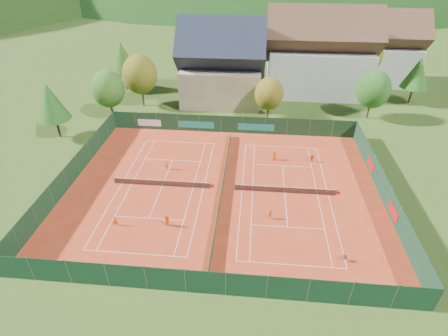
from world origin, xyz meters
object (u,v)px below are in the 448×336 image
player_right_far_b (312,158)px  chalet (222,67)px  player_left_far (167,165)px  player_right_near (270,214)px  ball_hopper (345,257)px  player_left_near (115,221)px  player_right_far_a (274,155)px  hotel_block_b (379,52)px  hotel_block_a (319,57)px  player_left_mid (167,221)px

player_right_far_b → chalet: bearing=-67.6°
player_left_far → player_right_near: (14.27, -9.09, -0.09)m
chalet → player_right_near: bearing=-75.6°
ball_hopper → player_right_far_b: player_right_far_b is taller
chalet → player_left_near: 39.31m
player_right_near → player_right_far_a: bearing=29.1°
hotel_block_b → player_left_far: bearing=-133.7°
player_right_far_a → player_left_near: bearing=51.2°
hotel_block_a → player_left_mid: hotel_block_a is taller
hotel_block_a → player_right_far_a: (-9.18, -28.08, -6.62)m
player_left_far → player_right_far_a: player_right_far_a is taller
player_left_mid → hotel_block_a: bearing=87.2°
ball_hopper → player_right_far_b: size_ratio=0.64×
player_left_mid → player_right_far_a: 19.81m
hotel_block_a → player_left_far: size_ratio=15.20×
player_left_far → player_right_far_b: 20.88m
hotel_block_b → player_right_far_a: (-23.18, -36.08, -5.86)m
hotel_block_a → hotel_block_b: bearing=29.7°
player_right_near → player_left_near: bearing=131.7°
hotel_block_a → ball_hopper: hotel_block_a is taller
player_left_near → player_right_near: size_ratio=1.08×
ball_hopper → player_left_far: size_ratio=0.56×
player_left_mid → player_right_near: (11.59, 2.39, -0.17)m
player_right_near → player_right_far_a: player_right_far_a is taller
chalet → ball_hopper: size_ratio=20.25×
player_right_far_a → hotel_block_b: bearing=-112.7°
hotel_block_b → player_left_far: hotel_block_b is taller
player_left_far → player_right_far_b: size_ratio=1.14×
hotel_block_b → ball_hopper: hotel_block_b is taller
ball_hopper → player_left_far: player_left_far is taller
ball_hopper → player_right_far_a: bearing=109.3°
hotel_block_b → player_left_mid: bearing=-124.6°
player_left_near → player_right_near: bearing=-13.7°
chalet → player_left_near: chalet is taller
player_left_near → player_left_far: bearing=52.5°
ball_hopper → player_right_far_a: (-6.57, 18.80, 0.20)m
player_left_near → player_right_far_b: player_left_near is taller
hotel_block_a → player_left_far: hotel_block_a is taller
player_left_mid → player_right_near: size_ratio=1.27×
hotel_block_b → player_right_far_b: 40.66m
player_right_far_b → player_left_mid: bearing=28.7°
player_left_far → player_right_far_a: size_ratio=0.94×
ball_hopper → player_right_near: 9.32m
player_right_far_b → hotel_block_b: bearing=-128.4°
player_left_mid → player_right_far_b: player_left_mid is taller
ball_hopper → player_right_near: bearing=142.1°
player_left_mid → player_left_far: 11.80m
player_left_mid → player_right_far_b: 23.58m
player_left_near → hotel_block_a: bearing=35.2°
hotel_block_a → player_left_mid: (-21.56, -43.54, -6.59)m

